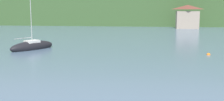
# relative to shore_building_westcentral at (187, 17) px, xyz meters

# --- Properties ---
(wooded_hillside) EXTENTS (352.00, 66.70, 35.52)m
(wooded_hillside) POSITION_rel_shore_building_westcentral_xyz_m (-33.96, 43.94, 4.60)
(wooded_hillside) COLOR #38562D
(wooded_hillside) RESTS_ON ground_plane
(shore_building_westcentral) EXTENTS (6.44, 3.70, 6.66)m
(shore_building_westcentral) POSITION_rel_shore_building_westcentral_xyz_m (0.00, 0.00, 0.00)
(shore_building_westcentral) COLOR gray
(shore_building_westcentral) RESTS_ON ground_plane
(sailboat_far_0) EXTENTS (5.24, 7.00, 8.57)m
(sailboat_far_0) POSITION_rel_shore_building_westcentral_xyz_m (-27.40, -43.58, -2.81)
(sailboat_far_0) COLOR black
(sailboat_far_0) RESTS_ON ground_plane
(mooring_buoy_near) EXTENTS (0.47, 0.47, 0.47)m
(mooring_buoy_near) POSITION_rel_shore_building_westcentral_xyz_m (-3.57, -45.28, -3.23)
(mooring_buoy_near) COLOR orange
(mooring_buoy_near) RESTS_ON ground_plane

